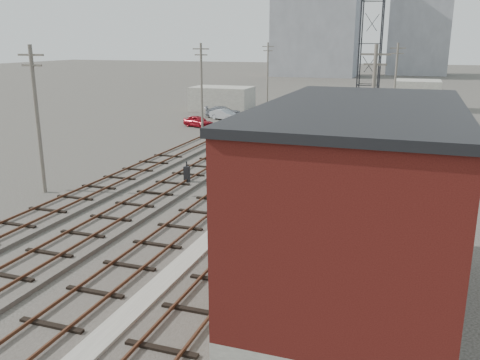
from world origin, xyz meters
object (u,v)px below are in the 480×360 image
at_px(car_silver, 225,115).
at_px(car_grey, 223,112).
at_px(switch_stand, 187,174).
at_px(site_trailer, 306,109).
at_px(car_red, 198,121).
at_px(signal_mast, 252,228).

distance_m(car_silver, car_grey, 2.36).
bearing_deg(switch_stand, car_silver, 106.38).
distance_m(site_trailer, car_grey, 10.26).
bearing_deg(car_grey, car_silver, -173.17).
height_order(car_red, car_grey, car_grey).
bearing_deg(site_trailer, switch_stand, -73.09).
bearing_deg(car_silver, switch_stand, -142.90).
relative_size(switch_stand, car_grey, 0.32).
distance_m(switch_stand, car_red, 23.37).
height_order(switch_stand, site_trailer, site_trailer).
bearing_deg(signal_mast, site_trailer, 99.37).
bearing_deg(car_silver, site_trailer, -48.76).
xyz_separation_m(car_red, car_silver, (0.87, 5.88, 0.01)).
xyz_separation_m(switch_stand, car_red, (-8.71, 21.69, -0.06)).
height_order(signal_mast, switch_stand, signal_mast).
relative_size(car_silver, car_grey, 0.83).
relative_size(signal_mast, site_trailer, 0.64).
distance_m(site_trailer, car_silver, 9.81).
relative_size(signal_mast, car_silver, 1.08).
relative_size(switch_stand, car_silver, 0.38).
relative_size(signal_mast, switch_stand, 2.84).
bearing_deg(car_silver, car_red, -167.18).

